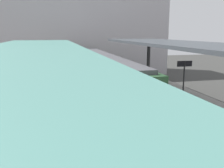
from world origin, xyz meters
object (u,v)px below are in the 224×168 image
platform_sign (184,71)px  litter_bin (144,91)px  commuter_train (98,77)px  passenger_near_bench (20,88)px

platform_sign → litter_bin: platform_sign is taller
commuter_train → litter_bin: bearing=-57.4°
litter_bin → platform_sign: bearing=-19.5°
platform_sign → passenger_near_bench: bearing=172.3°
commuter_train → litter_bin: commuter_train is taller
passenger_near_bench → platform_sign: bearing=-7.7°
platform_sign → litter_bin: size_ratio=2.76×
litter_bin → commuter_train: bearing=122.6°
platform_sign → commuter_train: bearing=136.0°
litter_bin → passenger_near_bench: passenger_near_bench is taller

